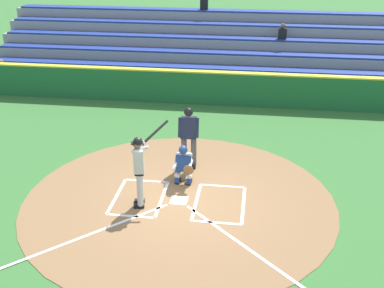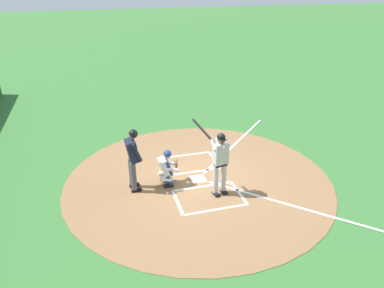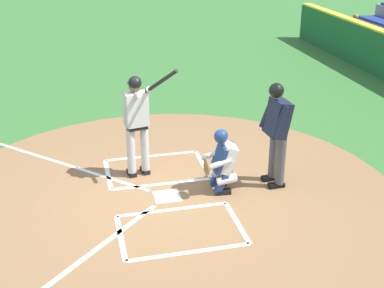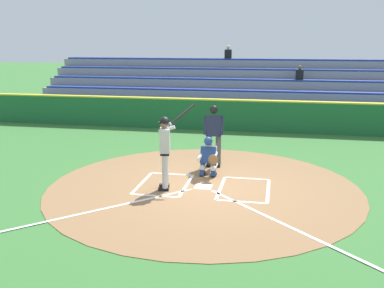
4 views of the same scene
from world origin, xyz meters
The scene contains 7 objects.
ground_plane centered at (0.00, 0.00, 0.00)m, with size 120.00×120.00×0.00m, color #387033.
dirt_circle centered at (0.00, 0.00, 0.01)m, with size 8.00×8.00×0.01m, color olive.
home_plate_and_chalk centered at (0.00, 0.88, 0.01)m, with size 7.93×4.91×0.01m.
batter centered at (0.91, 0.33, 1.10)m, with size 0.86×0.85×2.13m.
catcher centered at (0.02, -0.95, 0.59)m, with size 0.59×0.63×1.13m.
plate_umpire centered at (0.02, -1.92, 1.08)m, with size 0.60×0.44×1.86m.
baseball centered at (0.56, -1.08, 0.04)m, with size 0.07×0.07×0.07m, color white.
Camera 2 is at (9.13, -2.78, 5.67)m, focal length 33.98 mm.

